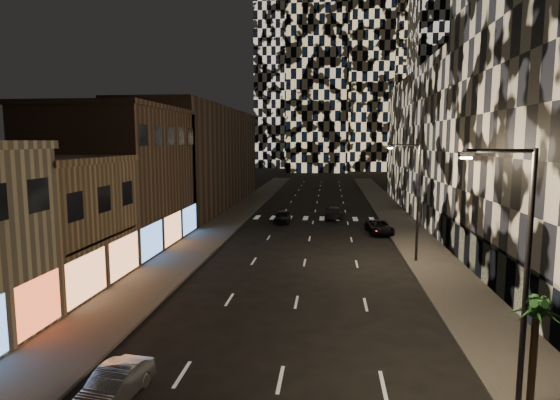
% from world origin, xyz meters
% --- Properties ---
extents(sidewalk_left, '(4.00, 120.00, 0.15)m').
position_xyz_m(sidewalk_left, '(-10.00, 50.00, 0.07)').
color(sidewalk_left, '#47443F').
rests_on(sidewalk_left, ground).
extents(sidewalk_right, '(4.00, 120.00, 0.15)m').
position_xyz_m(sidewalk_right, '(10.00, 50.00, 0.07)').
color(sidewalk_right, '#47443F').
rests_on(sidewalk_right, ground).
extents(curb_left, '(0.20, 120.00, 0.15)m').
position_xyz_m(curb_left, '(-7.90, 50.00, 0.07)').
color(curb_left, '#4C4C47').
rests_on(curb_left, ground).
extents(curb_right, '(0.20, 120.00, 0.15)m').
position_xyz_m(curb_right, '(7.90, 50.00, 0.07)').
color(curb_right, '#4C4C47').
rests_on(curb_right, ground).
extents(retail_tan, '(10.00, 10.00, 8.00)m').
position_xyz_m(retail_tan, '(-17.00, 21.00, 4.00)').
color(retail_tan, '#886F51').
rests_on(retail_tan, ground).
extents(retail_brown, '(10.00, 15.00, 12.00)m').
position_xyz_m(retail_brown, '(-17.00, 33.50, 6.00)').
color(retail_brown, brown).
rests_on(retail_brown, ground).
extents(retail_filler_left, '(10.00, 40.00, 14.00)m').
position_xyz_m(retail_filler_left, '(-17.00, 60.00, 7.00)').
color(retail_filler_left, brown).
rests_on(retail_filler_left, ground).
extents(midrise_base, '(0.60, 25.00, 3.00)m').
position_xyz_m(midrise_base, '(12.30, 24.50, 1.50)').
color(midrise_base, '#383838').
rests_on(midrise_base, ground).
extents(midrise_filler_right, '(16.00, 40.00, 18.00)m').
position_xyz_m(midrise_filler_right, '(20.00, 57.00, 9.00)').
color(midrise_filler_right, '#232326').
rests_on(midrise_filler_right, ground).
extents(tower_center_low, '(18.00, 18.00, 95.00)m').
position_xyz_m(tower_center_low, '(-2.00, 140.00, 47.50)').
color(tower_center_low, black).
rests_on(tower_center_low, ground).
extents(streetlight_near, '(2.55, 0.25, 9.00)m').
position_xyz_m(streetlight_near, '(8.35, 10.00, 5.35)').
color(streetlight_near, black).
rests_on(streetlight_near, sidewalk_right).
extents(streetlight_far, '(2.55, 0.25, 9.00)m').
position_xyz_m(streetlight_far, '(8.35, 30.00, 5.35)').
color(streetlight_far, black).
rests_on(streetlight_far, sidewalk_right).
extents(car_silver_parked, '(1.76, 3.95, 1.26)m').
position_xyz_m(car_silver_parked, '(-5.80, 8.76, 0.63)').
color(car_silver_parked, gray).
rests_on(car_silver_parked, ground).
extents(car_dark_midlane, '(1.83, 4.25, 1.43)m').
position_xyz_m(car_dark_midlane, '(-3.50, 46.54, 0.71)').
color(car_dark_midlane, black).
rests_on(car_dark_midlane, ground).
extents(car_dark_oncoming, '(2.13, 5.07, 1.46)m').
position_xyz_m(car_dark_oncoming, '(2.44, 50.04, 0.73)').
color(car_dark_oncoming, black).
rests_on(car_dark_oncoming, ground).
extents(car_dark_rightlane, '(2.82, 5.11, 1.35)m').
position_xyz_m(car_dark_rightlane, '(6.96, 41.20, 0.68)').
color(car_dark_rightlane, black).
rests_on(car_dark_rightlane, ground).
extents(palm_tree, '(1.96, 2.00, 3.91)m').
position_xyz_m(palm_tree, '(9.00, 10.02, 3.37)').
color(palm_tree, '#47331E').
rests_on(palm_tree, sidewalk_right).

